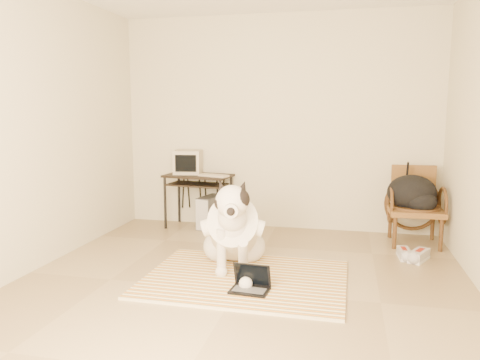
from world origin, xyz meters
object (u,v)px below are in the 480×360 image
(pc_tower, at_px, (210,212))
(backpack, at_px, (413,194))
(rattan_chair, at_px, (415,205))
(computer_desk, at_px, (198,182))
(dog, at_px, (234,231))
(laptop, at_px, (251,284))
(crt_monitor, at_px, (188,162))

(pc_tower, distance_m, backpack, 2.48)
(rattan_chair, distance_m, backpack, 0.17)
(computer_desk, bearing_deg, rattan_chair, -2.64)
(dog, bearing_deg, rattan_chair, 35.99)
(laptop, bearing_deg, dog, 116.72)
(rattan_chair, bearing_deg, pc_tower, 176.35)
(laptop, xyz_separation_m, rattan_chair, (1.53, 1.87, 0.37))
(laptop, bearing_deg, crt_monitor, 121.21)
(rattan_chair, relative_size, backpack, 1.63)
(laptop, xyz_separation_m, pc_tower, (-0.95, 2.03, 0.13))
(dog, bearing_deg, laptop, -63.28)
(rattan_chair, bearing_deg, laptop, -129.25)
(pc_tower, bearing_deg, rattan_chair, -3.65)
(backpack, bearing_deg, rattan_chair, 69.35)
(dog, distance_m, rattan_chair, 2.24)
(dog, relative_size, backpack, 2.31)
(laptop, height_order, computer_desk, computer_desk)
(dog, distance_m, computer_desk, 1.67)
(laptop, xyz_separation_m, backpack, (1.49, 1.78, 0.51))
(laptop, bearing_deg, rattan_chair, 50.75)
(pc_tower, bearing_deg, crt_monitor, 172.46)
(crt_monitor, distance_m, rattan_chair, 2.82)
(computer_desk, distance_m, backpack, 2.60)
(dog, relative_size, rattan_chair, 1.41)
(computer_desk, xyz_separation_m, backpack, (2.59, -0.21, -0.01))
(laptop, bearing_deg, pc_tower, 115.04)
(backpack, bearing_deg, pc_tower, 174.15)
(pc_tower, xyz_separation_m, backpack, (2.44, -0.25, 0.38))
(dog, relative_size, computer_desk, 1.40)
(rattan_chair, xyz_separation_m, backpack, (-0.03, -0.09, 0.14))
(pc_tower, relative_size, backpack, 0.88)
(dog, bearing_deg, pc_tower, 114.39)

